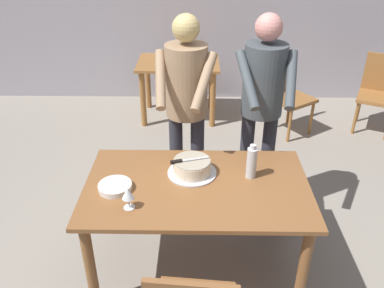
{
  "coord_description": "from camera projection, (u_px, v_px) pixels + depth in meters",
  "views": [
    {
      "loc": [
        0.0,
        -2.17,
        2.31
      ],
      "look_at": [
        -0.04,
        0.28,
        0.9
      ],
      "focal_mm": 37.48,
      "sensor_mm": 36.0,
      "label": 1
    }
  ],
  "objects": [
    {
      "name": "ground_plane",
      "position": [
        196.0,
        265.0,
        3.04
      ],
      "size": [
        14.0,
        14.0,
        0.0
      ],
      "primitive_type": "plane",
      "color": "gray"
    },
    {
      "name": "main_dining_table",
      "position": [
        197.0,
        198.0,
        2.72
      ],
      "size": [
        1.5,
        0.89,
        0.75
      ],
      "color": "brown",
      "rests_on": "ground_plane"
    },
    {
      "name": "cake_on_platter",
      "position": [
        192.0,
        167.0,
        2.75
      ],
      "size": [
        0.34,
        0.34,
        0.11
      ],
      "color": "silver",
      "rests_on": "main_dining_table"
    },
    {
      "name": "cake_knife",
      "position": [
        181.0,
        161.0,
        2.7
      ],
      "size": [
        0.26,
        0.1,
        0.02
      ],
      "color": "silver",
      "rests_on": "cake_on_platter"
    },
    {
      "name": "plate_stack",
      "position": [
        115.0,
        187.0,
        2.61
      ],
      "size": [
        0.22,
        0.22,
        0.04
      ],
      "color": "white",
      "rests_on": "main_dining_table"
    },
    {
      "name": "wine_glass_near",
      "position": [
        128.0,
        194.0,
        2.4
      ],
      "size": [
        0.08,
        0.08,
        0.14
      ],
      "color": "silver",
      "rests_on": "main_dining_table"
    },
    {
      "name": "water_bottle",
      "position": [
        251.0,
        162.0,
        2.69
      ],
      "size": [
        0.07,
        0.07,
        0.25
      ],
      "color": "silver",
      "rests_on": "main_dining_table"
    },
    {
      "name": "person_cutting_cake",
      "position": [
        186.0,
        100.0,
        3.07
      ],
      "size": [
        0.46,
        0.57,
        1.72
      ],
      "color": "#2D2D38",
      "rests_on": "ground_plane"
    },
    {
      "name": "person_standing_beside",
      "position": [
        262.0,
        99.0,
        3.09
      ],
      "size": [
        0.47,
        0.56,
        1.72
      ],
      "color": "#2D2D38",
      "rests_on": "ground_plane"
    },
    {
      "name": "background_table",
      "position": [
        178.0,
        74.0,
        5.0
      ],
      "size": [
        1.0,
        0.7,
        0.74
      ],
      "color": "#9E6633",
      "rests_on": "ground_plane"
    },
    {
      "name": "background_chair_0",
      "position": [
        287.0,
        92.0,
        4.72
      ],
      "size": [
        0.61,
        0.61,
        0.9
      ],
      "color": "#9E6633",
      "rests_on": "ground_plane"
    },
    {
      "name": "background_chair_1",
      "position": [
        379.0,
        91.0,
        4.75
      ],
      "size": [
        0.59,
        0.59,
        0.9
      ],
      "color": "#9E6633",
      "rests_on": "ground_plane"
    }
  ]
}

